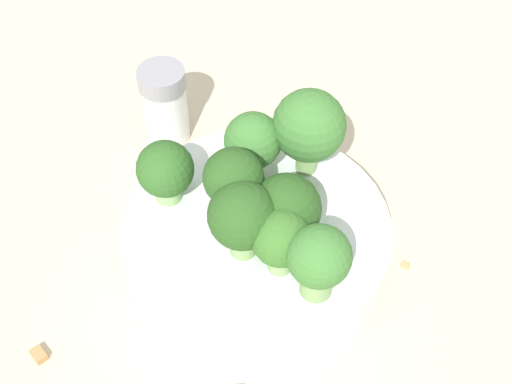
{
  "coord_description": "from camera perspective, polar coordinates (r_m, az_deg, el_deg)",
  "views": [
    {
      "loc": [
        -0.05,
        -0.26,
        0.39
      ],
      "look_at": [
        0.0,
        0.0,
        0.08
      ],
      "focal_mm": 50.0,
      "sensor_mm": 36.0,
      "label": 1
    }
  ],
  "objects": [
    {
      "name": "broccoli_floret_5",
      "position": [
        0.4,
        -1.08,
        -2.06
      ],
      "size": [
        0.04,
        0.04,
        0.05
      ],
      "color": "#84AD66",
      "rests_on": "bowl"
    },
    {
      "name": "almond_crumb_1",
      "position": [
        0.48,
        11.87,
        -5.69
      ],
      "size": [
        0.01,
        0.01,
        0.01
      ],
      "primitive_type": "cube",
      "rotation": [
        0.0,
        0.0,
        2.42
      ],
      "color": "tan",
      "rests_on": "ground_plane"
    },
    {
      "name": "almond_crumb_0",
      "position": [
        0.45,
        -17.06,
        -12.2
      ],
      "size": [
        0.01,
        0.01,
        0.01
      ],
      "primitive_type": "cube",
      "rotation": [
        0.0,
        0.0,
        5.22
      ],
      "color": "#AD7F4C",
      "rests_on": "ground_plane"
    },
    {
      "name": "broccoli_floret_4",
      "position": [
        0.44,
        4.26,
        5.21
      ],
      "size": [
        0.05,
        0.05,
        0.06
      ],
      "color": "#84AD66",
      "rests_on": "bowl"
    },
    {
      "name": "broccoli_floret_7",
      "position": [
        0.38,
        5.06,
        -5.43
      ],
      "size": [
        0.04,
        0.04,
        0.05
      ],
      "color": "#7A9E5B",
      "rests_on": "bowl"
    },
    {
      "name": "bowl",
      "position": [
        0.45,
        -0.0,
        -4.35
      ],
      "size": [
        0.17,
        0.17,
        0.04
      ],
      "primitive_type": "cylinder",
      "color": "silver",
      "rests_on": "ground_plane"
    },
    {
      "name": "broccoli_floret_3",
      "position": [
        0.44,
        -0.25,
        4.0
      ],
      "size": [
        0.04,
        0.04,
        0.05
      ],
      "color": "#8EB770",
      "rests_on": "bowl"
    },
    {
      "name": "broccoli_floret_0",
      "position": [
        0.41,
        -1.81,
        0.96
      ],
      "size": [
        0.04,
        0.04,
        0.06
      ],
      "color": "#7A9E5B",
      "rests_on": "bowl"
    },
    {
      "name": "pepper_shaker",
      "position": [
        0.53,
        -7.3,
        6.95
      ],
      "size": [
        0.03,
        0.03,
        0.06
      ],
      "color": "silver",
      "rests_on": "ground_plane"
    },
    {
      "name": "ground_plane",
      "position": [
        0.47,
        -0.0,
        -5.94
      ],
      "size": [
        3.0,
        3.0,
        0.0
      ],
      "primitive_type": "plane",
      "color": "beige"
    },
    {
      "name": "broccoli_floret_2",
      "position": [
        0.43,
        -7.27,
        1.68
      ],
      "size": [
        0.04,
        0.04,
        0.04
      ],
      "color": "#8EB770",
      "rests_on": "bowl"
    },
    {
      "name": "broccoli_floret_6",
      "position": [
        0.39,
        1.99,
        -3.84
      ],
      "size": [
        0.03,
        0.03,
        0.04
      ],
      "color": "#8EB770",
      "rests_on": "bowl"
    },
    {
      "name": "broccoli_floret_1",
      "position": [
        0.41,
        2.4,
        -1.47
      ],
      "size": [
        0.04,
        0.04,
        0.05
      ],
      "color": "#7A9E5B",
      "rests_on": "bowl"
    }
  ]
}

